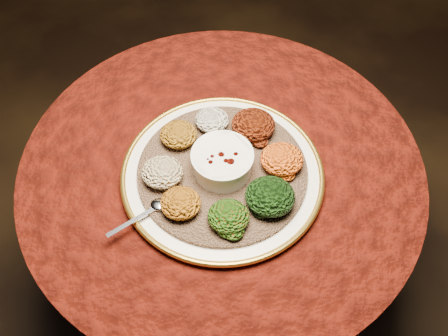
# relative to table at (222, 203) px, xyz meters

# --- Properties ---
(table) EXTENTS (0.96, 0.96, 0.73)m
(table) POSITION_rel_table_xyz_m (0.00, 0.00, 0.00)
(table) COLOR black
(table) RESTS_ON ground
(platter) EXTENTS (0.47, 0.47, 0.02)m
(platter) POSITION_rel_table_xyz_m (0.01, -0.04, 0.19)
(platter) COLOR white
(platter) RESTS_ON table
(injera) EXTENTS (0.40, 0.40, 0.01)m
(injera) POSITION_rel_table_xyz_m (0.01, -0.04, 0.20)
(injera) COLOR #8A6245
(injera) RESTS_ON platter
(stew_bowl) EXTENTS (0.14, 0.14, 0.06)m
(stew_bowl) POSITION_rel_table_xyz_m (0.01, -0.04, 0.24)
(stew_bowl) COLOR white
(stew_bowl) RESTS_ON injera
(spoon) EXTENTS (0.12, 0.11, 0.01)m
(spoon) POSITION_rel_table_xyz_m (-0.12, -0.16, 0.21)
(spoon) COLOR silver
(spoon) RESTS_ON injera
(portion_ayib) EXTENTS (0.08, 0.08, 0.04)m
(portion_ayib) POSITION_rel_table_xyz_m (-0.03, 0.09, 0.23)
(portion_ayib) COLOR silver
(portion_ayib) RESTS_ON injera
(portion_kitfo) EXTENTS (0.10, 0.10, 0.05)m
(portion_kitfo) POSITION_rel_table_xyz_m (0.07, 0.08, 0.23)
(portion_kitfo) COLOR black
(portion_kitfo) RESTS_ON injera
(portion_tikil) EXTENTS (0.10, 0.09, 0.05)m
(portion_tikil) POSITION_rel_table_xyz_m (0.14, -0.01, 0.23)
(portion_tikil) COLOR #C47110
(portion_tikil) RESTS_ON injera
(portion_gomen) EXTENTS (0.11, 0.10, 0.05)m
(portion_gomen) POSITION_rel_table_xyz_m (0.12, -0.12, 0.23)
(portion_gomen) COLOR black
(portion_gomen) RESTS_ON injera
(portion_mixveg) EXTENTS (0.09, 0.08, 0.04)m
(portion_mixveg) POSITION_rel_table_xyz_m (0.03, -0.17, 0.23)
(portion_mixveg) COLOR #AD2D0B
(portion_mixveg) RESTS_ON injera
(portion_kik) EXTENTS (0.09, 0.08, 0.04)m
(portion_kik) POSITION_rel_table_xyz_m (-0.07, -0.15, 0.23)
(portion_kik) COLOR #A35A0E
(portion_kik) RESTS_ON injera
(portion_timatim) EXTENTS (0.09, 0.09, 0.05)m
(portion_timatim) POSITION_rel_table_xyz_m (-0.12, -0.08, 0.23)
(portion_timatim) COLOR maroon
(portion_timatim) RESTS_ON injera
(portion_shiro) EXTENTS (0.09, 0.08, 0.04)m
(portion_shiro) POSITION_rel_table_xyz_m (-0.11, 0.04, 0.23)
(portion_shiro) COLOR #8F5A11
(portion_shiro) RESTS_ON injera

